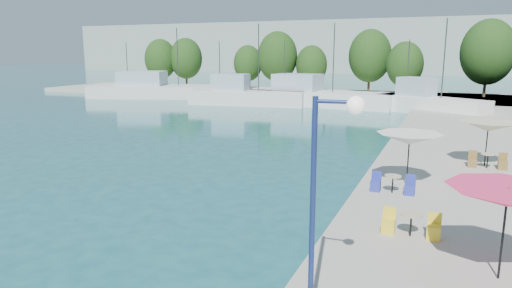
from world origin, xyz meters
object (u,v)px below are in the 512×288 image
at_px(trawler_02, 244,96).
at_px(street_lamp, 329,170).
at_px(trawler_03, 314,97).
at_px(umbrella_white, 409,139).
at_px(umbrella_cream, 488,126).
at_px(trawler_04, 427,104).
at_px(trawler_01, 160,90).
at_px(umbrella_pink, 507,197).

height_order(trawler_02, street_lamp, trawler_02).
relative_size(trawler_03, umbrella_white, 6.54).
distance_m(trawler_02, trawler_03, 8.63).
relative_size(umbrella_cream, street_lamp, 0.58).
relative_size(trawler_04, umbrella_white, 4.13).
relative_size(trawler_02, umbrella_white, 5.11).
distance_m(trawler_01, umbrella_cream, 49.60).
bearing_deg(trawler_02, trawler_04, -7.25).
xyz_separation_m(trawler_04, street_lamp, (-0.13, -42.70, 3.01)).
distance_m(trawler_02, umbrella_pink, 46.28).
relative_size(trawler_01, trawler_02, 1.48).
relative_size(trawler_02, umbrella_pink, 4.81).
bearing_deg(trawler_04, umbrella_white, -59.25).
bearing_deg(umbrella_cream, trawler_04, 98.98).
relative_size(trawler_01, trawler_04, 1.83).
distance_m(trawler_01, umbrella_white, 50.38).
xyz_separation_m(trawler_03, trawler_04, (13.18, -2.70, 0.00)).
relative_size(trawler_01, street_lamp, 4.33).
bearing_deg(trawler_04, street_lamp, -60.49).
distance_m(umbrella_pink, umbrella_cream, 13.42).
distance_m(trawler_03, umbrella_cream, 33.06).
height_order(trawler_01, trawler_02, same).
bearing_deg(trawler_04, umbrella_cream, -51.34).
bearing_deg(umbrella_pink, trawler_03, 111.96).
xyz_separation_m(trawler_01, trawler_04, (36.19, -3.49, 0.01)).
relative_size(trawler_03, umbrella_pink, 6.15).
bearing_deg(umbrella_cream, trawler_01, 144.23).
bearing_deg(umbrella_pink, trawler_01, 133.19).
bearing_deg(trawler_01, umbrella_pink, -64.52).
relative_size(trawler_02, trawler_03, 0.78).
bearing_deg(umbrella_pink, trawler_02, 122.69).
distance_m(trawler_04, umbrella_white, 30.95).
bearing_deg(trawler_03, street_lamp, -67.46).
bearing_deg(trawler_04, trawler_03, -161.89).
xyz_separation_m(trawler_01, umbrella_pink, (39.78, -42.38, 1.77)).
relative_size(umbrella_white, street_lamp, 0.57).
bearing_deg(street_lamp, trawler_04, 85.56).
xyz_separation_m(trawler_01, street_lamp, (36.06, -46.19, 3.02)).
xyz_separation_m(trawler_02, umbrella_white, (21.96, -30.94, 1.66)).
xyz_separation_m(trawler_02, trawler_04, (21.39, -0.03, 0.00)).
bearing_deg(trawler_02, umbrella_pink, -64.47).
height_order(trawler_01, street_lamp, trawler_01).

